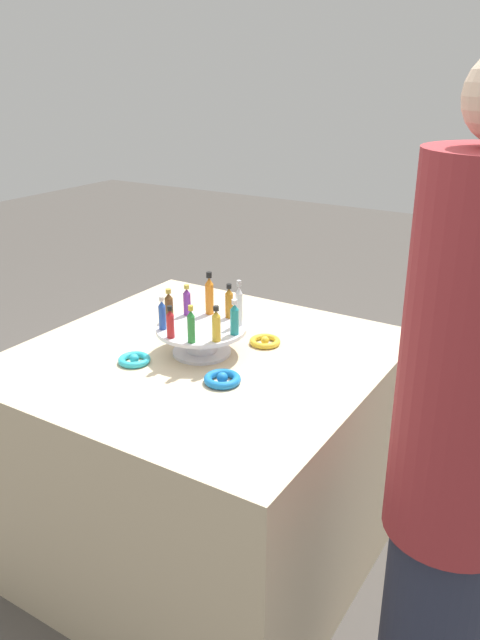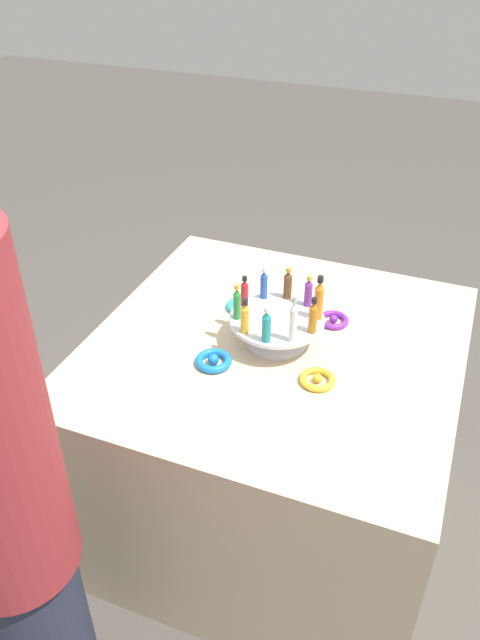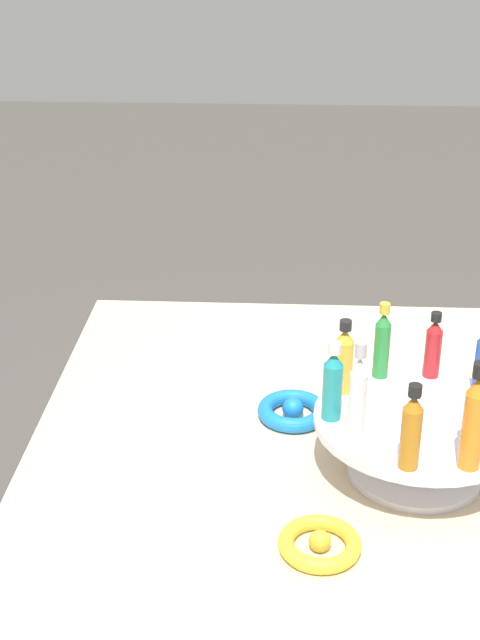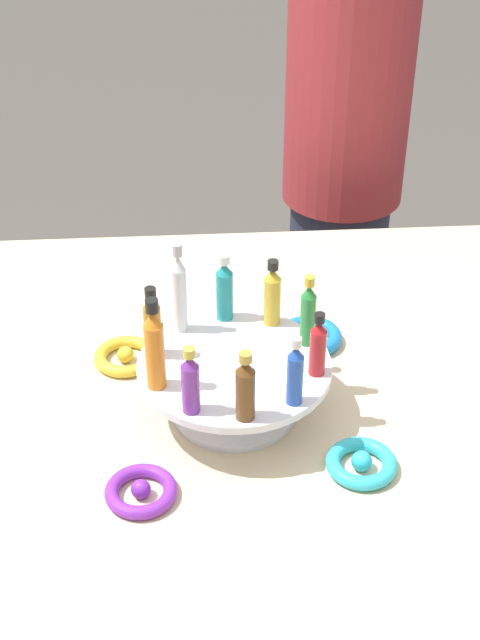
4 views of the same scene
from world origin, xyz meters
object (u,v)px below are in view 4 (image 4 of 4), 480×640
Objects in this scene: ribbon_bow_purple at (141,491)px; bottle_red at (318,346)px; bottle_orange at (155,347)px; bottle_green at (308,313)px; bottle_teal at (224,289)px; display_stand at (234,381)px; bottle_amber at (152,325)px; bottle_blue at (295,373)px; person_figure at (345,140)px; bottle_purple at (190,383)px; ribbon_bow_gold at (126,356)px; bottle_gold at (272,295)px; ribbon_bow_blue at (310,336)px; bottle_brown at (245,388)px; bottle_clear at (179,291)px; ribbon_bow_teal at (361,463)px.

bottle_red is at bearing 118.77° from ribbon_bow_purple.
bottle_orange is 0.24m from bottle_green.
bottle_teal is (-0.16, 0.10, -0.01)m from bottle_orange.
bottle_amber is at bearing -104.47° from display_stand.
bottle_blue reaches higher than bottle_red.
display_stand is at bearing 141.07° from ribbon_bow_purple.
person_figure is (-0.90, 0.42, -0.09)m from bottle_orange.
ribbon_bow_gold is (-0.23, -0.10, -0.13)m from bottle_purple.
bottle_gold is 1.02× the size of ribbon_bow_blue.
bottle_blue is (-0.03, 0.07, 0.00)m from bottle_brown.
bottle_clear reaches higher than bottle_green.
bottle_green is 1.18× the size of ribbon_bow_purple.
display_stand is 0.15m from bottle_gold.
bottle_gold is 0.27m from ribbon_bow_gold.
bottle_purple reaches higher than ribbon_bow_gold.
bottle_gold is at bearing 93.53° from bottle_clear.
bottle_gold is 0.98× the size of bottle_teal.
bottle_brown is at bearing -68.47° from bottle_blue.
bottle_clear is 0.09× the size of person_figure.
bottle_orange is 1.34× the size of bottle_blue.
bottle_purple is 0.93× the size of bottle_teal.
bottle_purple is at bearing -36.63° from ribbon_bow_blue.
bottle_green and bottle_amber have the same top height.
ribbon_bow_teal is (-0.03, 0.30, 0.00)m from ribbon_bow_purple.
ribbon_bow_gold is (-0.25, -0.17, -0.13)m from bottle_brown.
bottle_clear is at bearing -133.04° from ribbon_bow_teal.
bottle_gold is at bearing -176.47° from bottle_blue.
bottle_purple reaches higher than bottle_red.
bottle_orange is at bearing -86.47° from bottle_red.
bottle_red is 0.88× the size of bottle_amber.
bottle_purple is 0.36m from ribbon_bow_blue.
bottle_brown is 0.93× the size of bottle_amber.
ribbon_bow_gold is 0.06× the size of person_figure.
ribbon_bow_purple is at bearing -61.23° from bottle_red.
bottle_orange is 1.24× the size of bottle_green.
person_figure is at bearing 153.12° from bottle_amber.
ribbon_bow_blue is at bearing 174.26° from bottle_red.
bottle_teal is at bearing -176.47° from bottle_brown.
ribbon_bow_blue is 1.06× the size of ribbon_bow_gold.
person_figure is (-0.98, 0.30, -0.08)m from bottle_brown.
bottle_clear is 0.27m from ribbon_bow_blue.
display_stand is 1.99× the size of bottle_orange.
ribbon_bow_purple is 0.91× the size of ribbon_bow_blue.
ribbon_bow_purple is 0.06× the size of person_figure.
bottle_red is at bearing 59.74° from ribbon_bow_gold.
bottle_brown is (0.07, 0.12, -0.02)m from bottle_orange.
bottle_gold is at bearing -156.32° from ribbon_bow_teal.
bottle_purple is at bearing 39.53° from bottle_orange.
bottle_gold is at bearing 143.37° from ribbon_bow_purple.
bottle_teal reaches higher than ribbon_bow_blue.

